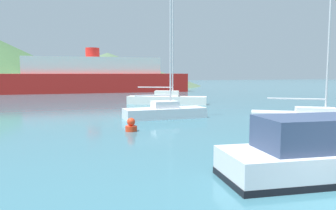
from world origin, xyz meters
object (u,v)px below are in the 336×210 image
Objects in this scene: ferry_distant at (93,77)px; buoy_marker at (131,126)px; sailboat_middle at (167,99)px; sailboat_inner at (165,111)px; sailboat_outer at (315,114)px.

ferry_distant is 38.35m from buoy_marker.
sailboat_middle is at bearing 62.03° from buoy_marker.
sailboat_inner reaches higher than ferry_distant.
ferry_distant is (-8.85, 38.62, 2.06)m from sailboat_outer.
sailboat_inner is 0.85× the size of sailboat_middle.
buoy_marker is at bearing -146.65° from sailboat_outer.
sailboat_outer reaches higher than ferry_distant.
sailboat_middle is 15.31m from buoy_marker.
sailboat_middle is 15.74× the size of buoy_marker.
sailboat_inner is 13.42× the size of buoy_marker.
sailboat_outer is 14.75× the size of buoy_marker.
sailboat_inner is at bearing -83.14° from sailboat_middle.
sailboat_middle reaches higher than sailboat_outer.
sailboat_inner is 9.98m from sailboat_outer.
sailboat_middle is at bearing -77.03° from ferry_distant.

